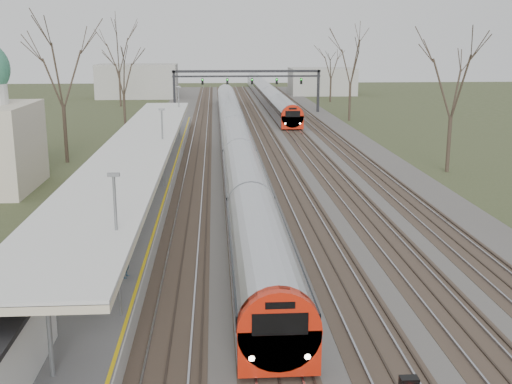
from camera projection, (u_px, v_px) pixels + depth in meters
track_bed at (262, 147)px, 62.67m from camera, size 24.00×160.00×0.22m
platform at (149, 183)px, 45.00m from camera, size 3.50×69.00×1.00m
canopy at (140, 145)px, 39.82m from camera, size 4.10×50.00×3.11m
signal_gantry at (247, 78)px, 90.65m from camera, size 21.00×0.59×6.08m
tree_west_far at (61, 68)px, 52.95m from camera, size 5.50×5.50×11.33m
tree_east_far at (453, 80)px, 49.24m from camera, size 5.00×5.00×10.30m
train_near at (234, 132)px, 62.84m from camera, size 2.62×90.21×3.05m
train_far at (266, 92)px, 109.20m from camera, size 2.62×75.21×3.05m
passenger at (125, 259)px, 25.55m from camera, size 0.48×0.64×1.60m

